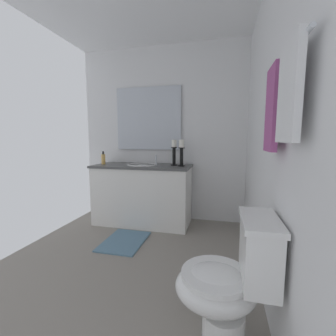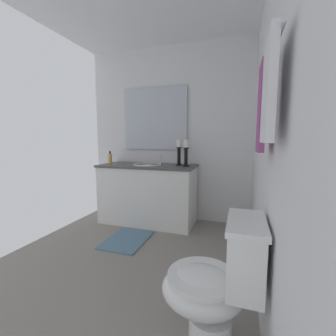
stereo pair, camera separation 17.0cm
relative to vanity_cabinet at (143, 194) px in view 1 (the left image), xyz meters
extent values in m
cube|color=gray|center=(1.20, 0.19, -0.42)|extent=(3.06, 2.38, 0.02)
cube|color=white|center=(1.20, 1.39, 0.82)|extent=(3.06, 0.04, 2.45)
cube|color=white|center=(-0.33, 0.19, 0.82)|extent=(0.04, 2.38, 2.45)
cube|color=white|center=(0.00, 0.00, -0.02)|extent=(0.55, 1.28, 0.78)
cube|color=#4C4C4C|center=(0.00, 0.00, 0.39)|extent=(0.58, 1.31, 0.03)
sphere|color=black|center=(-0.10, -0.65, 0.02)|extent=(0.02, 0.02, 0.02)
sphere|color=black|center=(0.10, -0.65, 0.02)|extent=(0.02, 0.02, 0.02)
ellipsoid|color=white|center=(0.00, 0.00, 0.35)|extent=(0.38, 0.30, 0.11)
torus|color=white|center=(0.00, 0.00, 0.41)|extent=(0.40, 0.40, 0.02)
cylinder|color=silver|center=(0.00, 0.19, 0.47)|extent=(0.02, 0.02, 0.14)
cube|color=silver|center=(-0.28, 0.00, 1.05)|extent=(0.02, 0.96, 0.88)
cylinder|color=black|center=(0.01, 0.54, 0.41)|extent=(0.09, 0.09, 0.01)
cylinder|color=black|center=(0.01, 0.54, 0.52)|extent=(0.04, 0.04, 0.23)
cylinder|color=black|center=(0.01, 0.54, 0.64)|extent=(0.08, 0.08, 0.01)
cylinder|color=white|center=(0.01, 0.54, 0.70)|extent=(0.06, 0.06, 0.10)
cylinder|color=black|center=(-0.06, 0.43, 0.41)|extent=(0.09, 0.09, 0.01)
cylinder|color=black|center=(-0.06, 0.43, 0.52)|extent=(0.04, 0.04, 0.23)
cylinder|color=black|center=(-0.06, 0.43, 0.64)|extent=(0.08, 0.08, 0.01)
cylinder|color=white|center=(-0.06, 0.43, 0.69)|extent=(0.06, 0.06, 0.10)
cylinder|color=#E5B259|center=(0.04, -0.56, 0.47)|extent=(0.06, 0.06, 0.14)
cylinder|color=black|center=(0.04, -0.56, 0.56)|extent=(0.02, 0.02, 0.04)
cylinder|color=white|center=(1.67, 1.09, -0.32)|extent=(0.24, 0.24, 0.18)
ellipsoid|color=white|center=(1.67, 1.04, -0.09)|extent=(0.38, 0.46, 0.24)
cylinder|color=white|center=(1.67, 1.04, -0.01)|extent=(0.39, 0.39, 0.03)
cube|color=white|center=(1.67, 1.26, 0.15)|extent=(0.36, 0.17, 0.32)
cube|color=white|center=(1.67, 1.26, 0.33)|extent=(0.38, 0.19, 0.03)
cylinder|color=silver|center=(1.69, 1.33, 1.12)|extent=(0.66, 0.02, 0.02)
cube|color=#A54C8C|center=(1.52, 1.31, 0.91)|extent=(0.23, 0.03, 0.45)
cube|color=white|center=(1.85, 1.31, 0.94)|extent=(0.26, 0.03, 0.40)
cube|color=slate|center=(0.62, 0.00, -0.40)|extent=(0.60, 0.44, 0.02)
camera|label=1|loc=(2.88, 1.05, 0.75)|focal=24.24mm
camera|label=2|loc=(2.84, 1.22, 0.75)|focal=24.24mm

